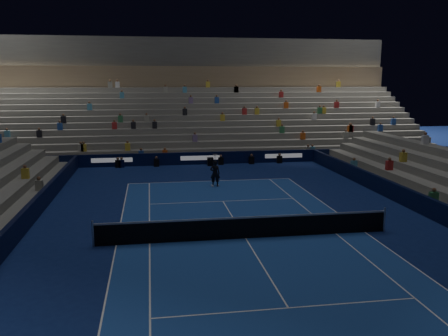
% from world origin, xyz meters
% --- Properties ---
extents(ground, '(90.00, 90.00, 0.00)m').
position_xyz_m(ground, '(0.00, 0.00, 0.00)').
color(ground, navy).
rests_on(ground, ground).
extents(court_surface, '(10.97, 23.77, 0.01)m').
position_xyz_m(court_surface, '(0.00, 0.00, 0.01)').
color(court_surface, '#1A4094').
rests_on(court_surface, ground).
extents(sponsor_barrier_far, '(44.00, 0.25, 1.00)m').
position_xyz_m(sponsor_barrier_far, '(0.00, 18.50, 0.50)').
color(sponsor_barrier_far, black).
rests_on(sponsor_barrier_far, ground).
extents(sponsor_barrier_west, '(0.25, 37.00, 1.00)m').
position_xyz_m(sponsor_barrier_west, '(-9.70, 0.00, 0.50)').
color(sponsor_barrier_west, black).
rests_on(sponsor_barrier_west, ground).
extents(grandstand_main, '(44.00, 15.20, 11.20)m').
position_xyz_m(grandstand_main, '(0.00, 27.90, 3.38)').
color(grandstand_main, slate).
rests_on(grandstand_main, ground).
extents(tennis_net, '(12.90, 0.10, 1.10)m').
position_xyz_m(tennis_net, '(0.00, 0.00, 0.50)').
color(tennis_net, '#B2B2B7').
rests_on(tennis_net, ground).
extents(tennis_player, '(0.69, 0.52, 1.71)m').
position_xyz_m(tennis_player, '(0.09, 10.27, 0.86)').
color(tennis_player, black).
rests_on(tennis_player, ground).
extents(broadcast_camera, '(0.49, 0.94, 0.63)m').
position_xyz_m(broadcast_camera, '(0.75, 17.80, 0.32)').
color(broadcast_camera, black).
rests_on(broadcast_camera, ground).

